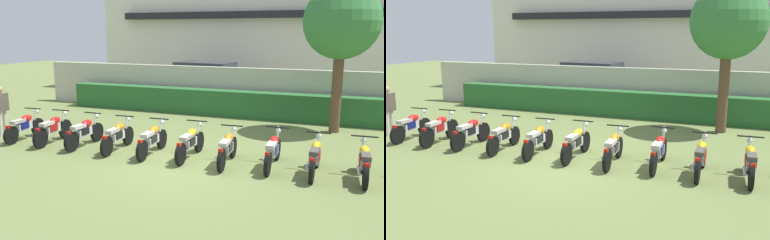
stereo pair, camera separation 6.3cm
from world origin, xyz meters
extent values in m
plane|color=olive|center=(0.00, 0.00, 0.00)|extent=(60.00, 60.00, 0.00)
cube|color=silver|center=(0.00, 15.60, 3.82)|extent=(20.37, 6.00, 7.64)
cube|color=black|center=(0.00, 12.35, 4.20)|extent=(17.11, 0.50, 0.36)
cube|color=#BCB7A8|center=(0.00, 7.24, 0.95)|extent=(19.35, 0.30, 1.91)
cube|color=#28602D|center=(0.00, 6.54, 0.52)|extent=(15.48, 0.70, 1.04)
cube|color=#9EA3A8|center=(-2.66, 9.92, 0.74)|extent=(4.70, 2.41, 1.00)
cube|color=#2D333D|center=(-2.86, 9.94, 1.57)|extent=(2.90, 2.03, 0.65)
cylinder|color=black|center=(-0.98, 10.63, 0.34)|extent=(0.70, 0.31, 0.68)
cylinder|color=black|center=(-1.22, 8.80, 0.34)|extent=(0.70, 0.31, 0.68)
cylinder|color=black|center=(-4.10, 11.04, 0.34)|extent=(0.70, 0.31, 0.68)
cylinder|color=black|center=(-4.34, 9.20, 0.34)|extent=(0.70, 0.31, 0.68)
cylinder|color=brown|center=(3.50, 5.24, 1.41)|extent=(0.34, 0.34, 2.82)
sphere|color=#387A3D|center=(3.50, 5.24, 3.68)|extent=(2.47, 2.47, 2.47)
cylinder|color=black|center=(-5.57, 1.21, 0.29)|extent=(0.13, 0.57, 0.57)
cylinder|color=black|center=(-5.50, -0.03, 0.29)|extent=(0.13, 0.57, 0.57)
cube|color=silver|center=(-5.53, 0.54, 0.44)|extent=(0.24, 0.61, 0.22)
ellipsoid|color=red|center=(-5.54, 0.71, 0.67)|extent=(0.25, 0.45, 0.22)
cube|color=#B2ADA3|center=(-5.52, 0.31, 0.65)|extent=(0.23, 0.53, 0.10)
cube|color=red|center=(-5.49, -0.12, 0.57)|extent=(0.10, 0.09, 0.08)
cylinder|color=silver|center=(-5.57, 1.12, 0.61)|extent=(0.06, 0.23, 0.65)
cylinder|color=black|center=(-5.56, 1.03, 0.93)|extent=(0.60, 0.07, 0.04)
sphere|color=silver|center=(-5.58, 1.23, 0.79)|extent=(0.14, 0.14, 0.14)
cylinder|color=silver|center=(-5.64, 0.29, 0.31)|extent=(0.11, 0.55, 0.07)
cube|color=navy|center=(-5.53, 0.49, 0.49)|extent=(0.26, 0.37, 0.20)
cylinder|color=black|center=(-4.47, 1.22, 0.30)|extent=(0.14, 0.61, 0.61)
cylinder|color=black|center=(-4.38, -0.03, 0.30)|extent=(0.14, 0.61, 0.61)
cube|color=silver|center=(-4.42, 0.54, 0.45)|extent=(0.24, 0.61, 0.22)
ellipsoid|color=red|center=(-4.43, 0.71, 0.68)|extent=(0.25, 0.46, 0.22)
cube|color=beige|center=(-4.40, 0.31, 0.66)|extent=(0.24, 0.53, 0.10)
cube|color=red|center=(-4.37, -0.13, 0.58)|extent=(0.11, 0.09, 0.08)
cylinder|color=silver|center=(-4.46, 1.13, 0.62)|extent=(0.07, 0.23, 0.65)
cylinder|color=black|center=(-4.46, 1.04, 0.94)|extent=(0.60, 0.08, 0.04)
sphere|color=silver|center=(-4.47, 1.24, 0.80)|extent=(0.14, 0.14, 0.14)
cylinder|color=silver|center=(-4.52, 0.28, 0.32)|extent=(0.11, 0.55, 0.07)
cube|color=#A51414|center=(-4.41, 0.49, 0.50)|extent=(0.27, 0.38, 0.20)
cylinder|color=black|center=(-3.30, 1.25, 0.30)|extent=(0.09, 0.59, 0.59)
cylinder|color=black|center=(-3.31, 0.01, 0.30)|extent=(0.09, 0.59, 0.59)
cube|color=silver|center=(-3.30, 0.58, 0.45)|extent=(0.20, 0.60, 0.22)
ellipsoid|color=red|center=(-3.30, 0.75, 0.68)|extent=(0.22, 0.44, 0.22)
cube|color=beige|center=(-3.30, 0.35, 0.66)|extent=(0.20, 0.52, 0.10)
cube|color=red|center=(-3.31, -0.09, 0.58)|extent=(0.10, 0.08, 0.08)
cylinder|color=silver|center=(-3.30, 1.16, 0.62)|extent=(0.05, 0.23, 0.65)
cylinder|color=black|center=(-3.30, 1.07, 0.94)|extent=(0.60, 0.04, 0.04)
sphere|color=silver|center=(-3.30, 1.27, 0.80)|extent=(0.14, 0.14, 0.14)
cylinder|color=silver|center=(-3.42, 0.33, 0.32)|extent=(0.07, 0.55, 0.07)
cube|color=black|center=(-3.30, 0.53, 0.50)|extent=(0.24, 0.36, 0.20)
cylinder|color=black|center=(-2.19, 1.25, 0.28)|extent=(0.12, 0.57, 0.57)
cylinder|color=black|center=(-2.13, -0.02, 0.28)|extent=(0.12, 0.57, 0.57)
cube|color=silver|center=(-2.16, 0.57, 0.43)|extent=(0.23, 0.61, 0.22)
ellipsoid|color=orange|center=(-2.16, 0.74, 0.66)|extent=(0.24, 0.45, 0.22)
cube|color=#B2ADA3|center=(-2.15, 0.34, 0.64)|extent=(0.22, 0.53, 0.10)
cube|color=red|center=(-2.12, -0.12, 0.56)|extent=(0.10, 0.08, 0.08)
cylinder|color=silver|center=(-2.18, 1.16, 0.60)|extent=(0.06, 0.23, 0.65)
cylinder|color=black|center=(-2.18, 1.07, 0.92)|extent=(0.60, 0.06, 0.04)
sphere|color=silver|center=(-2.19, 1.27, 0.78)|extent=(0.14, 0.14, 0.14)
cylinder|color=silver|center=(-2.26, 0.31, 0.30)|extent=(0.10, 0.55, 0.07)
cube|color=black|center=(-2.15, 0.52, 0.48)|extent=(0.26, 0.37, 0.20)
cylinder|color=black|center=(-1.08, 1.26, 0.28)|extent=(0.11, 0.57, 0.57)
cylinder|color=black|center=(-1.03, -0.04, 0.28)|extent=(0.11, 0.57, 0.57)
cube|color=silver|center=(-1.05, 0.56, 0.43)|extent=(0.22, 0.61, 0.22)
ellipsoid|color=orange|center=(-1.06, 0.73, 0.66)|extent=(0.24, 0.45, 0.22)
cube|color=beige|center=(-1.04, 0.33, 0.64)|extent=(0.22, 0.53, 0.10)
cube|color=red|center=(-1.02, -0.14, 0.56)|extent=(0.10, 0.08, 0.08)
cylinder|color=silver|center=(-1.07, 1.17, 0.60)|extent=(0.06, 0.23, 0.65)
cylinder|color=black|center=(-1.07, 1.08, 0.92)|extent=(0.60, 0.06, 0.04)
sphere|color=silver|center=(-1.08, 1.28, 0.78)|extent=(0.14, 0.14, 0.14)
cylinder|color=silver|center=(-1.16, 0.31, 0.30)|extent=(0.09, 0.55, 0.07)
cube|color=black|center=(-1.05, 0.51, 0.48)|extent=(0.25, 0.37, 0.20)
cylinder|color=black|center=(0.05, 1.36, 0.29)|extent=(0.09, 0.58, 0.58)
cylinder|color=black|center=(0.05, 0.02, 0.29)|extent=(0.09, 0.58, 0.58)
cube|color=silver|center=(0.05, 0.64, 0.44)|extent=(0.20, 0.60, 0.22)
ellipsoid|color=yellow|center=(0.05, 0.81, 0.67)|extent=(0.22, 0.44, 0.22)
cube|color=#B2ADA3|center=(0.05, 0.41, 0.65)|extent=(0.20, 0.52, 0.10)
cube|color=red|center=(0.05, -0.08, 0.57)|extent=(0.10, 0.08, 0.08)
cylinder|color=silver|center=(0.05, 1.27, 0.61)|extent=(0.05, 0.23, 0.65)
cylinder|color=black|center=(0.05, 1.18, 0.93)|extent=(0.60, 0.04, 0.04)
sphere|color=silver|center=(0.05, 1.38, 0.79)|extent=(0.14, 0.14, 0.14)
cylinder|color=silver|center=(-0.07, 0.39, 0.31)|extent=(0.07, 0.55, 0.07)
cube|color=black|center=(0.05, 0.59, 0.49)|extent=(0.24, 0.36, 0.20)
cylinder|color=black|center=(1.10, 1.17, 0.29)|extent=(0.12, 0.58, 0.57)
cylinder|color=black|center=(1.17, -0.08, 0.29)|extent=(0.12, 0.58, 0.57)
cube|color=silver|center=(1.14, 0.50, 0.44)|extent=(0.23, 0.61, 0.22)
ellipsoid|color=orange|center=(1.13, 0.67, 0.67)|extent=(0.24, 0.45, 0.22)
cube|color=beige|center=(1.15, 0.27, 0.65)|extent=(0.23, 0.53, 0.10)
cube|color=red|center=(1.17, -0.18, 0.57)|extent=(0.10, 0.08, 0.08)
cylinder|color=silver|center=(1.11, 1.08, 0.61)|extent=(0.06, 0.23, 0.65)
cylinder|color=black|center=(1.11, 0.99, 0.93)|extent=(0.60, 0.07, 0.04)
sphere|color=silver|center=(1.10, 1.19, 0.79)|extent=(0.14, 0.14, 0.14)
cylinder|color=silver|center=(1.03, 0.24, 0.31)|extent=(0.10, 0.55, 0.07)
cube|color=black|center=(1.14, 0.45, 0.49)|extent=(0.26, 0.37, 0.20)
cylinder|color=black|center=(2.26, 1.40, 0.29)|extent=(0.10, 0.58, 0.58)
cylinder|color=black|center=(2.27, 0.06, 0.29)|extent=(0.10, 0.58, 0.58)
cube|color=silver|center=(2.26, 0.68, 0.44)|extent=(0.21, 0.60, 0.22)
ellipsoid|color=red|center=(2.26, 0.85, 0.67)|extent=(0.22, 0.44, 0.22)
cube|color=beige|center=(2.27, 0.45, 0.65)|extent=(0.20, 0.52, 0.10)
cube|color=red|center=(2.27, -0.04, 0.57)|extent=(0.10, 0.08, 0.08)
cylinder|color=silver|center=(2.26, 1.31, 0.61)|extent=(0.05, 0.23, 0.65)
cylinder|color=black|center=(2.26, 1.22, 0.93)|extent=(0.60, 0.04, 0.04)
sphere|color=silver|center=(2.26, 1.42, 0.79)|extent=(0.14, 0.14, 0.14)
cylinder|color=silver|center=(2.15, 0.43, 0.31)|extent=(0.07, 0.55, 0.07)
cube|color=navy|center=(2.26, 0.63, 0.49)|extent=(0.24, 0.36, 0.20)
cylinder|color=black|center=(3.31, 1.17, 0.29)|extent=(0.10, 0.59, 0.59)
cylinder|color=black|center=(3.29, -0.07, 0.29)|extent=(0.10, 0.59, 0.59)
cube|color=silver|center=(3.30, 0.50, 0.44)|extent=(0.21, 0.60, 0.22)
ellipsoid|color=yellow|center=(3.30, 0.67, 0.67)|extent=(0.22, 0.44, 0.22)
cube|color=#4C4742|center=(3.30, 0.27, 0.65)|extent=(0.20, 0.52, 0.10)
cube|color=red|center=(3.29, -0.17, 0.57)|extent=(0.10, 0.08, 0.08)
cylinder|color=silver|center=(3.31, 1.08, 0.61)|extent=(0.05, 0.23, 0.65)
cylinder|color=black|center=(3.30, 0.99, 0.93)|extent=(0.60, 0.04, 0.04)
sphere|color=silver|center=(3.31, 1.19, 0.79)|extent=(0.14, 0.14, 0.14)
cylinder|color=silver|center=(3.18, 0.25, 0.31)|extent=(0.08, 0.55, 0.07)
cube|color=#A51414|center=(3.30, 0.45, 0.49)|extent=(0.24, 0.36, 0.20)
cylinder|color=black|center=(4.34, 1.17, 0.30)|extent=(0.12, 0.60, 0.59)
cylinder|color=black|center=(4.41, -0.03, 0.30)|extent=(0.12, 0.60, 0.59)
cube|color=silver|center=(4.38, 0.52, 0.45)|extent=(0.23, 0.61, 0.22)
ellipsoid|color=yellow|center=(4.37, 0.69, 0.68)|extent=(0.24, 0.45, 0.22)
cube|color=#4C4742|center=(4.39, 0.29, 0.66)|extent=(0.23, 0.53, 0.10)
cube|color=red|center=(4.42, -0.13, 0.58)|extent=(0.10, 0.09, 0.08)
cylinder|color=silver|center=(4.35, 1.08, 0.62)|extent=(0.06, 0.23, 0.65)
cylinder|color=black|center=(4.35, 0.99, 0.94)|extent=(0.60, 0.07, 0.04)
sphere|color=silver|center=(4.34, 1.19, 0.80)|extent=(0.14, 0.14, 0.14)
cylinder|color=silver|center=(4.27, 0.26, 0.32)|extent=(0.10, 0.55, 0.07)
cube|color=#A51414|center=(4.38, 0.47, 0.50)|extent=(0.26, 0.37, 0.20)
cylinder|color=beige|center=(-6.58, 0.84, 0.41)|extent=(0.13, 0.13, 0.81)
cylinder|color=beige|center=(-6.58, 0.63, 0.41)|extent=(0.13, 0.13, 0.81)
cube|color=brown|center=(-6.58, 0.73, 1.10)|extent=(0.22, 0.47, 0.58)
cylinder|color=brown|center=(-6.58, 1.02, 1.11)|extent=(0.09, 0.09, 0.55)
sphere|color=tan|center=(-6.58, 0.73, 1.53)|extent=(0.22, 0.22, 0.22)
camera|label=1|loc=(4.03, -9.29, 3.36)|focal=38.77mm
camera|label=2|loc=(4.09, -9.27, 3.36)|focal=38.77mm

